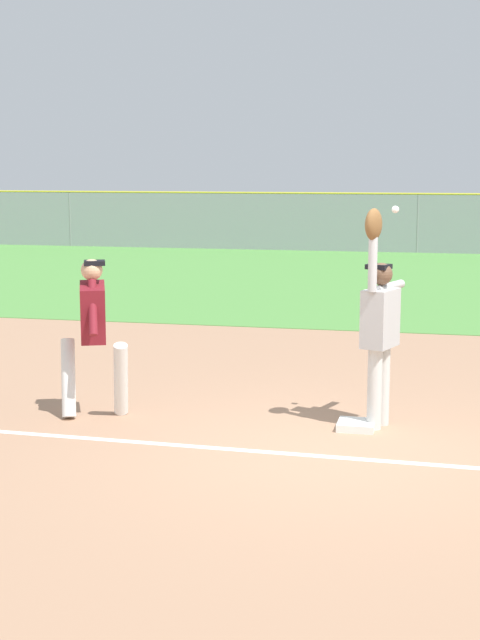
{
  "coord_description": "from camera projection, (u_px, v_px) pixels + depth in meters",
  "views": [
    {
      "loc": [
        1.03,
        -8.59,
        2.68
      ],
      "look_at": [
        -1.16,
        1.09,
        1.05
      ],
      "focal_mm": 52.35,
      "sensor_mm": 36.0,
      "label": 1
    }
  ],
  "objects": [
    {
      "name": "ground_plane",
      "position": [
        333.0,
        450.0,
        8.92
      ],
      "size": [
        69.94,
        69.94,
        0.0
      ],
      "primitive_type": "plane",
      "color": "tan"
    },
    {
      "name": "first_base",
      "position": [
        356.0,
        425.0,
        9.65
      ],
      "size": [
        0.38,
        0.38,
        0.08
      ],
      "primitive_type": "cube",
      "rotation": [
        0.0,
        0.0,
        -0.0
      ],
      "color": "white",
      "rests_on": "ground_plane"
    },
    {
      "name": "baseball",
      "position": [
        395.0,
        209.0,
        9.44
      ],
      "size": [
        0.07,
        0.07,
        0.07
      ],
      "primitive_type": "sphere",
      "color": "white"
    },
    {
      "name": "parked_car_white",
      "position": [
        273.0,
        222.0,
        34.5
      ],
      "size": [
        4.42,
        2.16,
        1.25
      ],
      "rotation": [
        0.0,
        0.0,
        -0.01
      ],
      "color": "white",
      "rests_on": "ground_plane"
    },
    {
      "name": "outfield_fence",
      "position": [
        418.0,
        223.0,
        29.29
      ],
      "size": [
        46.81,
        0.08,
        1.88
      ],
      "color": "#93999E",
      "rests_on": "ground_plane"
    },
    {
      "name": "parked_car_black",
      "position": [
        105.0,
        221.0,
        35.33
      ],
      "size": [
        4.43,
        2.17,
        1.25
      ],
      "rotation": [
        0.0,
        0.0,
        -0.01
      ],
      "color": "black",
      "rests_on": "ground_plane"
    },
    {
      "name": "fielder",
      "position": [
        379.0,
        321.0,
        9.55
      ],
      "size": [
        0.41,
        0.88,
        2.28
      ],
      "rotation": [
        0.0,
        0.0,
        2.8
      ],
      "color": "silver",
      "rests_on": "ground_plane"
    },
    {
      "name": "parked_car_silver",
      "position": [
        440.0,
        224.0,
        33.1
      ],
      "size": [
        4.56,
        2.44,
        1.25
      ],
      "rotation": [
        0.0,
        0.0,
        0.1
      ],
      "color": "#B7B7BC",
      "rests_on": "ground_plane"
    },
    {
      "name": "runner",
      "position": [
        93.0,
        326.0,
        9.97
      ],
      "size": [
        0.88,
        0.81,
        1.72
      ],
      "rotation": [
        0.0,
        0.0,
        0.38
      ],
      "color": "white",
      "rests_on": "ground_plane"
    },
    {
      "name": "outfield_grass",
      "position": [
        405.0,
        280.0,
        22.37
      ],
      "size": [
        46.73,
        14.69,
        0.01
      ],
      "primitive_type": "cube",
      "color": "#549342",
      "rests_on": "ground_plane"
    }
  ]
}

